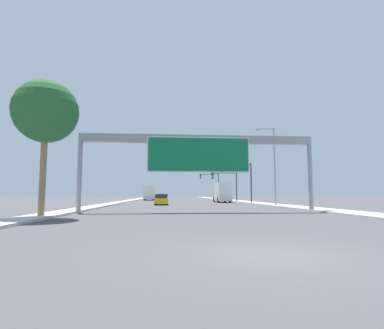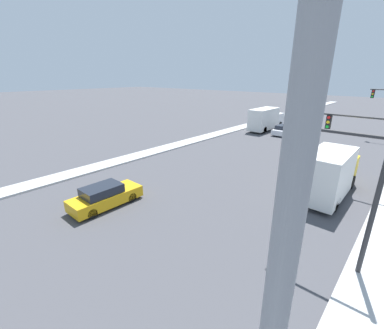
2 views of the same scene
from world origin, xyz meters
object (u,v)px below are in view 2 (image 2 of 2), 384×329
truck_box_primary (330,173)px  traffic_light_near_intersection (343,176)px  car_far_center (105,196)px  traffic_light_mid_block (370,139)px  car_near_center (284,130)px  truck_box_secondary (266,119)px

truck_box_primary → traffic_light_near_intersection: size_ratio=1.12×
car_far_center → truck_box_primary: 15.38m
truck_box_primary → traffic_light_mid_block: traffic_light_mid_block is taller
car_far_center → car_near_center: bearing=90.0°
car_far_center → truck_box_primary: bearing=46.8°
car_near_center → car_far_center: 28.66m
truck_box_secondary → traffic_light_mid_block: 22.46m
car_near_center → car_far_center: bearing=-90.0°
car_near_center → truck_box_secondary: size_ratio=0.53×
truck_box_primary → traffic_light_near_intersection: traffic_light_near_intersection is taller
truck_box_primary → traffic_light_near_intersection: (1.98, -7.29, 2.50)m
traffic_light_near_intersection → traffic_light_mid_block: bearing=92.4°
car_near_center → truck_box_secondary: (-3.50, 1.29, 1.05)m
truck_box_secondary → traffic_light_mid_block: traffic_light_mid_block is taller
car_near_center → truck_box_secondary: bearing=159.8°
car_near_center → traffic_light_mid_block: traffic_light_mid_block is taller
car_near_center → traffic_light_mid_block: 19.33m
traffic_light_near_intersection → truck_box_primary: bearing=105.2°
car_far_center → truck_box_primary: (10.50, 11.18, 1.04)m
car_near_center → car_far_center: car_far_center is taller
truck_box_secondary → traffic_light_near_intersection: 30.66m
traffic_light_near_intersection → traffic_light_mid_block: 10.01m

